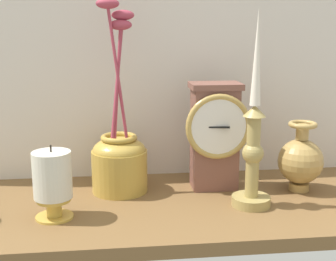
{
  "coord_description": "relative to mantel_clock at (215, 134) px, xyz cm",
  "views": [
    {
      "loc": [
        -10.78,
        -84.3,
        33.27
      ],
      "look_at": [
        -0.71,
        0.0,
        14.0
      ],
      "focal_mm": 50.54,
      "sensor_mm": 36.0,
      "label": 1
    }
  ],
  "objects": [
    {
      "name": "ground_plane",
      "position": [
        -9.7,
        -6.79,
        -12.66
      ],
      "size": [
        100.0,
        36.0,
        2.4
      ],
      "primitive_type": "cube",
      "color": "brown"
    },
    {
      "name": "back_wall",
      "position": [
        -9.7,
        11.71,
        21.04
      ],
      "size": [
        120.0,
        2.0,
        65.0
      ],
      "primitive_type": "cube",
      "color": "silver",
      "rests_on": "ground_plane"
    },
    {
      "name": "mantel_clock",
      "position": [
        0.0,
        0.0,
        0.0
      ],
      "size": [
        13.08,
        8.13,
        21.76
      ],
      "color": "brown",
      "rests_on": "ground_plane"
    },
    {
      "name": "candlestick_tall_left",
      "position": [
        4.79,
        -10.36,
        -0.02
      ],
      "size": [
        7.25,
        7.25,
        36.02
      ],
      "color": "#A48E4F",
      "rests_on": "ground_plane"
    },
    {
      "name": "brass_vase_bulbous",
      "position": [
        16.94,
        -3.4,
        -5.04
      ],
      "size": [
        9.08,
        9.08,
        14.23
      ],
      "color": "#AD8A4B",
      "rests_on": "ground_plane"
    },
    {
      "name": "brass_vase_jar",
      "position": [
        -19.35,
        0.56,
        -4.08
      ],
      "size": [
        11.19,
        11.19,
        37.91
      ],
      "color": "#B8943C",
      "rests_on": "ground_plane"
    },
    {
      "name": "pillar_candle_front",
      "position": [
        -31.06,
        -11.86,
        -4.69
      ],
      "size": [
        6.68,
        6.68,
        13.16
      ],
      "color": "gold",
      "rests_on": "ground_plane"
    }
  ]
}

